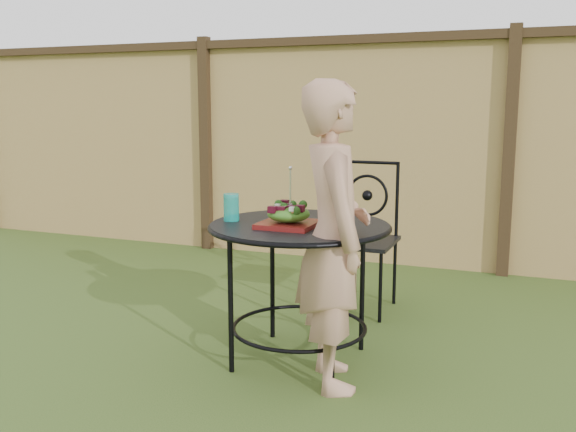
{
  "coord_description": "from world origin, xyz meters",
  "views": [
    {
      "loc": [
        1.53,
        -2.98,
        1.32
      ],
      "look_at": [
        0.34,
        0.03,
        0.75
      ],
      "focal_mm": 40.0,
      "sensor_mm": 36.0,
      "label": 1
    }
  ],
  "objects_px": {
    "patio_table": "(299,251)",
    "diner": "(334,236)",
    "patio_chair": "(360,232)",
    "salad_plate": "(289,224)"
  },
  "relations": [
    {
      "from": "patio_table",
      "to": "diner",
      "type": "height_order",
      "value": "diner"
    },
    {
      "from": "patio_chair",
      "to": "salad_plate",
      "type": "relative_size",
      "value": 3.52
    },
    {
      "from": "patio_chair",
      "to": "diner",
      "type": "relative_size",
      "value": 0.67
    },
    {
      "from": "patio_table",
      "to": "diner",
      "type": "relative_size",
      "value": 0.65
    },
    {
      "from": "patio_table",
      "to": "diner",
      "type": "distance_m",
      "value": 0.33
    },
    {
      "from": "diner",
      "to": "patio_table",
      "type": "bearing_deg",
      "value": 23.62
    },
    {
      "from": "patio_table",
      "to": "salad_plate",
      "type": "height_order",
      "value": "salad_plate"
    },
    {
      "from": "patio_chair",
      "to": "diner",
      "type": "height_order",
      "value": "diner"
    },
    {
      "from": "diner",
      "to": "salad_plate",
      "type": "height_order",
      "value": "diner"
    },
    {
      "from": "patio_table",
      "to": "patio_chair",
      "type": "relative_size",
      "value": 0.97
    }
  ]
}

